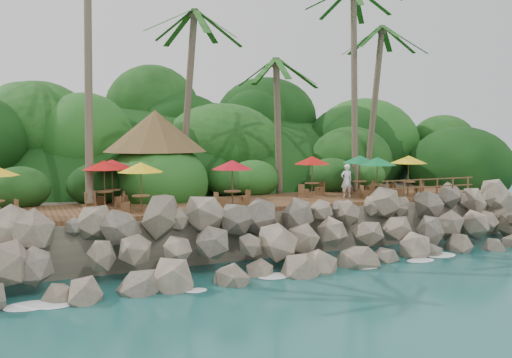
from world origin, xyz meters
name	(u,v)px	position (x,y,z in m)	size (l,w,h in m)	color
ground	(317,274)	(0.00, 0.00, 0.00)	(140.00, 140.00, 0.00)	#19514F
land_base	(195,202)	(0.00, 16.00, 1.05)	(32.00, 25.20, 2.10)	gray
jungle_hill	(166,204)	(0.00, 23.50, 0.00)	(44.80, 28.00, 15.40)	#143811
seawall	(294,238)	(0.00, 2.00, 1.15)	(29.00, 4.00, 2.30)	gray
terrace	(256,203)	(0.00, 6.00, 2.20)	(26.00, 5.00, 0.20)	brown
jungle_foliage	(200,220)	(0.00, 15.00, 0.00)	(44.00, 16.00, 12.00)	#143811
foam_line	(313,272)	(0.00, 0.30, 0.03)	(25.20, 0.80, 0.06)	white
palapa	(155,131)	(-4.11, 9.90, 5.79)	(5.53, 5.53, 4.60)	brown
dining_clusters	(241,166)	(-0.97, 5.68, 4.09)	(22.55, 5.19, 2.15)	brown
railing	(429,186)	(9.01, 3.65, 2.91)	(6.10, 0.10, 1.00)	brown
waiter	(346,181)	(4.91, 5.29, 3.19)	(0.65, 0.42, 1.77)	white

